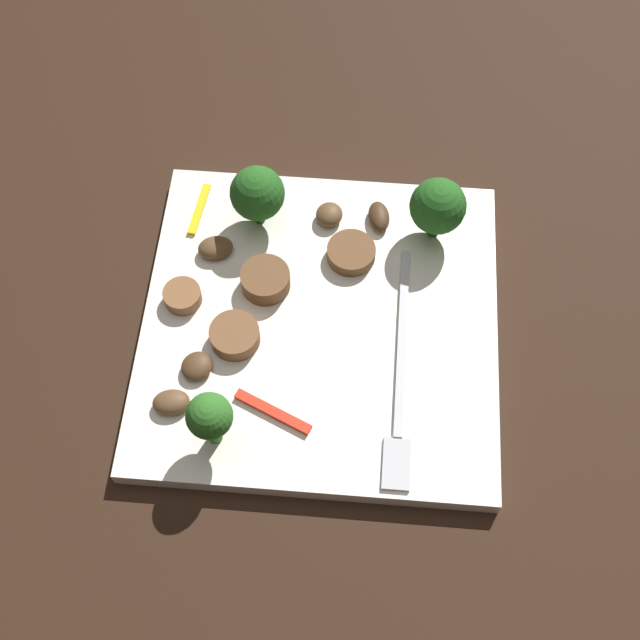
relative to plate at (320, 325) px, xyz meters
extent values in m
plane|color=black|center=(0.00, 0.00, -0.01)|extent=(1.40, 1.40, 0.00)
cube|color=white|center=(0.00, 0.00, 0.00)|extent=(0.25, 0.25, 0.01)
cube|color=silver|center=(0.01, 0.06, 0.01)|extent=(0.15, 0.01, 0.00)
cube|color=silver|center=(0.10, 0.06, 0.01)|extent=(0.04, 0.02, 0.00)
cylinder|color=#347525|center=(0.09, -0.06, 0.02)|extent=(0.01, 0.01, 0.03)
sphere|color=#2D6B23|center=(0.09, -0.06, 0.04)|extent=(0.03, 0.03, 0.03)
cylinder|color=#296420|center=(-0.08, -0.05, 0.02)|extent=(0.01, 0.01, 0.02)
sphere|color=#235B1E|center=(-0.08, -0.05, 0.04)|extent=(0.04, 0.04, 0.04)
cylinder|color=#296420|center=(-0.08, 0.08, 0.02)|extent=(0.01, 0.01, 0.02)
sphere|color=#235B1E|center=(-0.08, 0.08, 0.04)|extent=(0.04, 0.04, 0.04)
cylinder|color=brown|center=(-0.01, -0.10, 0.01)|extent=(0.03, 0.03, 0.01)
cylinder|color=brown|center=(-0.05, 0.02, 0.01)|extent=(0.05, 0.05, 0.01)
cylinder|color=brown|center=(-0.03, -0.04, 0.01)|extent=(0.04, 0.04, 0.01)
cylinder|color=brown|center=(0.02, -0.06, 0.01)|extent=(0.05, 0.05, 0.01)
ellipsoid|color=#4C331E|center=(0.04, -0.08, 0.01)|extent=(0.03, 0.03, 0.01)
ellipsoid|color=#422B19|center=(-0.09, 0.04, 0.01)|extent=(0.03, 0.02, 0.01)
ellipsoid|color=brown|center=(-0.05, -0.08, 0.01)|extent=(0.03, 0.03, 0.01)
ellipsoid|color=brown|center=(0.07, -0.09, 0.01)|extent=(0.02, 0.03, 0.01)
ellipsoid|color=brown|center=(-0.09, 0.00, 0.01)|extent=(0.02, 0.02, 0.01)
cube|color=yellow|center=(-0.09, -0.10, 0.01)|extent=(0.05, 0.01, 0.00)
cube|color=red|center=(0.07, -0.03, 0.01)|extent=(0.03, 0.05, 0.00)
camera|label=1|loc=(0.28, 0.02, 0.53)|focal=47.29mm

